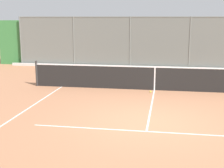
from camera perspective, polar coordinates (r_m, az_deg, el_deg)
name	(u,v)px	position (r m, az deg, el deg)	size (l,w,h in m)	color
ground_plane	(148,122)	(9.04, 6.42, -6.74)	(60.00, 60.00, 0.00)	#B27551
court_line_markings	(146,136)	(8.04, 5.97, -9.07)	(7.76, 8.82, 0.01)	white
fence_backdrop	(159,44)	(18.98, 8.39, 6.97)	(19.52, 1.37, 2.90)	slate
tennis_net	(155,78)	(12.88, 7.56, 1.06)	(9.98, 0.09, 1.07)	#2D2D2D
tennis_ball_near_baseline	(151,92)	(12.54, 6.82, -1.36)	(0.07, 0.07, 0.07)	#CCDB33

